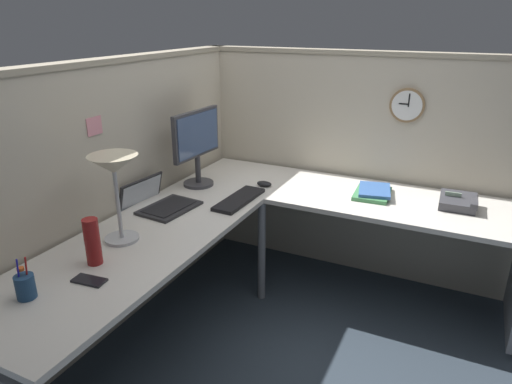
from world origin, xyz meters
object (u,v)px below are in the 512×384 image
object	(u,v)px
keyboard	(239,199)
laptop	(157,202)
office_phone	(459,203)
wall_clock	(407,105)
pen_cup	(25,286)
book_stack	(373,192)
computer_mouse	(264,184)
desk_lamp_dome	(114,172)
thermos_flask	(92,242)
monitor	(197,142)
cell_phone	(89,280)

from	to	relation	value
keyboard	laptop	bearing A→B (deg)	126.41
laptop	office_phone	bearing A→B (deg)	-65.60
wall_clock	pen_cup	bearing A→B (deg)	151.66
book_stack	wall_clock	bearing A→B (deg)	-17.65
computer_mouse	office_phone	bearing A→B (deg)	-82.86
pen_cup	wall_clock	xyz separation A→B (m)	(2.05, -1.11, 0.47)
keyboard	pen_cup	distance (m)	1.32
keyboard	office_phone	distance (m)	1.30
wall_clock	desk_lamp_dome	bearing A→B (deg)	143.29
thermos_flask	wall_clock	world-z (taller)	wall_clock
pen_cup	desk_lamp_dome	bearing A→B (deg)	0.32
monitor	laptop	bearing A→B (deg)	176.23
keyboard	office_phone	size ratio (longest dim) A/B	2.04
book_stack	keyboard	bearing A→B (deg)	122.18
keyboard	office_phone	xyz separation A→B (m)	(0.45, -1.22, 0.03)
desk_lamp_dome	cell_phone	size ratio (longest dim) A/B	3.09
office_phone	cell_phone	bearing A→B (deg)	138.37
monitor	keyboard	bearing A→B (deg)	-110.25
pen_cup	thermos_flask	size ratio (longest dim) A/B	0.82
pen_cup	cell_phone	bearing A→B (deg)	-34.56
cell_phone	thermos_flask	bearing A→B (deg)	28.65
pen_cup	computer_mouse	bearing A→B (deg)	-11.30
monitor	wall_clock	bearing A→B (deg)	-62.15
computer_mouse	book_stack	distance (m)	0.70
pen_cup	keyboard	bearing A→B (deg)	-12.71
computer_mouse	cell_phone	distance (m)	1.40
desk_lamp_dome	office_phone	size ratio (longest dim) A/B	2.11
office_phone	desk_lamp_dome	bearing A→B (deg)	127.89
keyboard	pen_cup	world-z (taller)	pen_cup
pen_cup	thermos_flask	bearing A→B (deg)	-8.06
pen_cup	office_phone	xyz separation A→B (m)	(1.74, -1.50, -0.02)
office_phone	thermos_flask	bearing A→B (deg)	134.04
laptop	cell_phone	bearing A→B (deg)	-162.60
keyboard	book_stack	distance (m)	0.85
desk_lamp_dome	wall_clock	distance (m)	1.87
book_stack	laptop	bearing A→B (deg)	123.09
keyboard	desk_lamp_dome	size ratio (longest dim) A/B	0.97
book_stack	office_phone	bearing A→B (deg)	-89.55
computer_mouse	cell_phone	size ratio (longest dim) A/B	0.72
keyboard	thermos_flask	xyz separation A→B (m)	(-0.96, 0.24, 0.10)
thermos_flask	book_stack	distance (m)	1.71
laptop	office_phone	xyz separation A→B (m)	(0.74, -1.62, 0.01)
book_stack	monitor	bearing A→B (deg)	105.89
computer_mouse	laptop	bearing A→B (deg)	143.53
monitor	pen_cup	size ratio (longest dim) A/B	2.78
cell_phone	wall_clock	world-z (taller)	wall_clock
desk_lamp_dome	book_stack	distance (m)	1.58
computer_mouse	desk_lamp_dome	size ratio (longest dim) A/B	0.23
pen_cup	cell_phone	world-z (taller)	pen_cup
keyboard	computer_mouse	xyz separation A→B (m)	(0.31, -0.03, 0.01)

